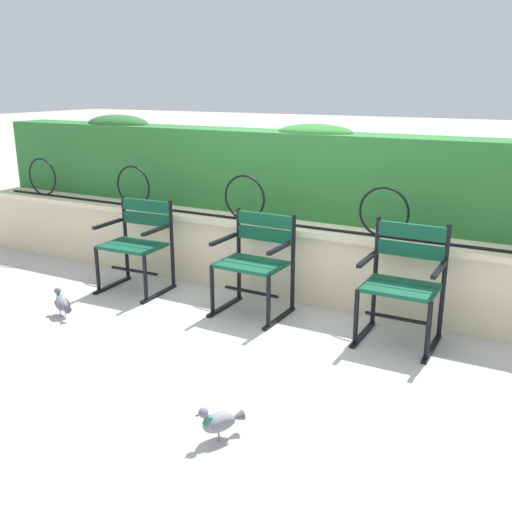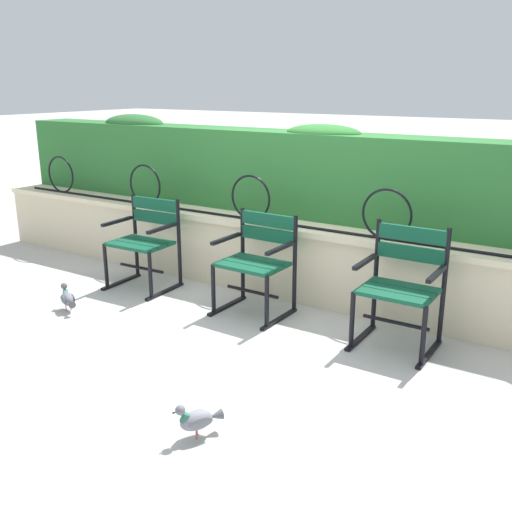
% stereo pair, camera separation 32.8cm
% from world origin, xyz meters
% --- Properties ---
extents(ground_plane, '(60.00, 60.00, 0.00)m').
position_xyz_m(ground_plane, '(0.00, 0.00, 0.00)').
color(ground_plane, '#B7B5AF').
extents(stone_wall, '(7.59, 0.41, 0.67)m').
position_xyz_m(stone_wall, '(0.00, 0.74, 0.34)').
color(stone_wall, beige).
rests_on(stone_wall, ground).
extents(iron_arch_fence, '(7.05, 0.02, 0.42)m').
position_xyz_m(iron_arch_fence, '(-0.36, 0.66, 0.84)').
color(iron_arch_fence, black).
rests_on(iron_arch_fence, stone_wall).
extents(hedge_row, '(7.44, 0.46, 0.90)m').
position_xyz_m(hedge_row, '(0.01, 1.14, 1.09)').
color(hedge_row, '#2D7033').
rests_on(hedge_row, stone_wall).
extents(park_chair_left, '(0.60, 0.54, 0.85)m').
position_xyz_m(park_chair_left, '(-1.34, 0.20, 0.46)').
color(park_chair_left, '#0F4C33').
rests_on(park_chair_left, ground).
extents(park_chair_centre, '(0.59, 0.53, 0.84)m').
position_xyz_m(park_chair_centre, '(-0.09, 0.22, 0.46)').
color(park_chair_centre, '#0F4C33').
rests_on(park_chair_centre, ground).
extents(park_chair_right, '(0.57, 0.52, 0.90)m').
position_xyz_m(park_chair_right, '(1.15, 0.25, 0.47)').
color(park_chair_right, '#0F4C33').
rests_on(park_chair_right, ground).
extents(pigeon_near_chairs, '(0.28, 0.18, 0.22)m').
position_xyz_m(pigeon_near_chairs, '(-1.47, -0.65, 0.11)').
color(pigeon_near_chairs, slate).
rests_on(pigeon_near_chairs, ground).
extents(pigeon_far_side, '(0.19, 0.27, 0.22)m').
position_xyz_m(pigeon_far_side, '(0.63, -1.52, 0.11)').
color(pigeon_far_side, gray).
rests_on(pigeon_far_side, ground).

